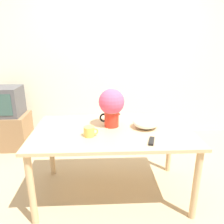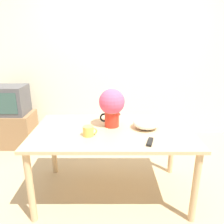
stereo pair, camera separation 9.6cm
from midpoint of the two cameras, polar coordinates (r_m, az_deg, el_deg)
ground_plane at (r=2.43m, az=4.72°, el=-21.30°), size 12.00×12.00×0.00m
wall_back at (r=3.58m, az=3.04°, el=14.21°), size 8.00×0.05×2.60m
table at (r=2.15m, az=1.40°, el=-6.77°), size 1.53×0.89×0.72m
flower_vase at (r=2.13m, az=1.18°, el=1.79°), size 0.25×0.25×0.38m
coffee_mug at (r=1.98m, az=-4.83°, el=-5.00°), size 0.13×0.10×0.09m
white_bowl at (r=2.16m, az=10.08°, el=-2.71°), size 0.26×0.26×0.12m
remote_control at (r=1.89m, az=11.28°, el=-7.67°), size 0.08×0.15×0.02m
tv_stand at (r=3.65m, az=-23.54°, el=-4.13°), size 0.59×0.46×0.51m
tv_set at (r=3.51m, az=-24.48°, el=2.86°), size 0.47×0.41×0.42m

